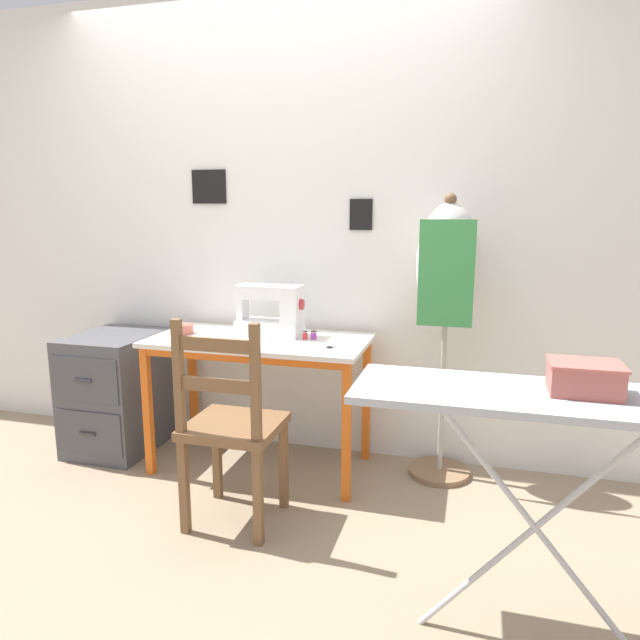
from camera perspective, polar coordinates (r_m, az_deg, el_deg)
ground_plane at (r=3.00m, az=-7.91°, el=-16.45°), size 14.00×14.00×0.00m
wall_back at (r=3.26m, az=-4.02°, el=9.14°), size 10.00×0.06×2.55m
sewing_table at (r=3.01m, az=-6.18°, el=-3.47°), size 1.14×0.57×0.72m
sewing_machine at (r=3.04m, az=-4.73°, el=0.81°), size 0.36×0.18×0.29m
fabric_bowl at (r=3.18m, az=-13.58°, el=-0.84°), size 0.12×0.12×0.05m
scissors at (r=2.77m, az=1.60°, el=-2.78°), size 0.14×0.04×0.01m
thread_spool_near_machine at (r=2.95m, az=-1.50°, el=-1.57°), size 0.03×0.03×0.04m
thread_spool_mid_table at (r=2.95m, az=-0.64°, el=-1.57°), size 0.04×0.04×0.04m
wooden_chair at (r=2.55m, az=-8.84°, el=-10.57°), size 0.40×0.38×0.94m
filing_cabinet at (r=3.54m, az=-19.59°, el=-6.75°), size 0.44×0.57×0.68m
dress_form at (r=2.90m, az=12.59°, el=3.80°), size 0.32×0.32×1.46m
ironing_board at (r=1.84m, az=21.54°, el=-8.19°), size 1.14×0.37×0.85m
storage_box at (r=1.85m, az=24.95°, el=-5.28°), size 0.21×0.16×0.10m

